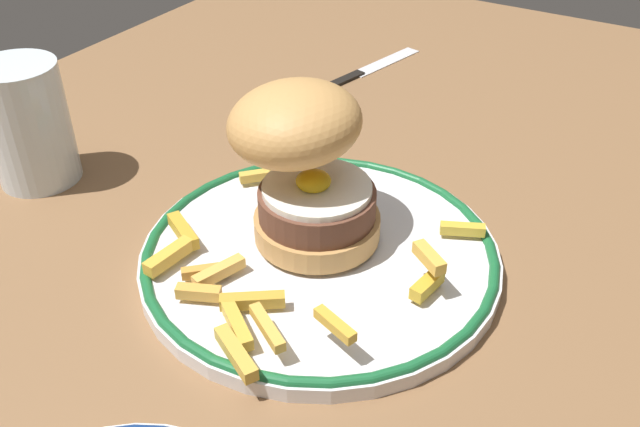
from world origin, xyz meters
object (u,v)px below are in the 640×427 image
(burger, at_px, (304,161))
(knife, at_px, (358,73))
(dinner_plate, at_px, (320,254))
(water_glass, at_px, (30,131))

(burger, xyz_separation_m, knife, (0.31, 0.12, -0.07))
(knife, bearing_deg, dinner_plate, -156.47)
(burger, distance_m, water_glass, 0.26)
(knife, bearing_deg, burger, -159.01)
(dinner_plate, distance_m, burger, 0.07)
(burger, bearing_deg, knife, 20.99)
(water_glass, bearing_deg, dinner_plate, -84.89)
(dinner_plate, bearing_deg, water_glass, 95.11)
(dinner_plate, relative_size, burger, 1.97)
(water_glass, xyz_separation_m, knife, (0.35, -0.14, -0.05))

